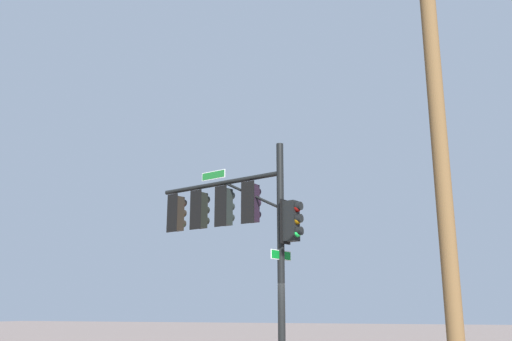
# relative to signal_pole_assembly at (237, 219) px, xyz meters

# --- Properties ---
(signal_pole_assembly) EXTENTS (5.02, 2.07, 6.42)m
(signal_pole_assembly) POSITION_rel_signal_pole_assembly_xyz_m (0.00, 0.00, 0.00)
(signal_pole_assembly) COLOR black
(signal_pole_assembly) RESTS_ON ground_plane
(utility_pole) EXTENTS (1.27, 1.44, 8.96)m
(utility_pole) POSITION_rel_signal_pole_assembly_xyz_m (-5.75, 6.29, 0.25)
(utility_pole) COLOR brown
(utility_pole) RESTS_ON ground_plane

